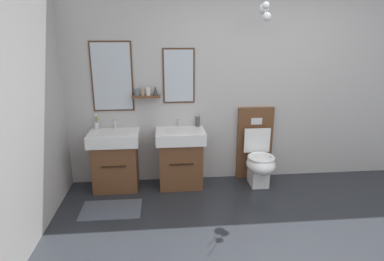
% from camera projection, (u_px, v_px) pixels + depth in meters
% --- Properties ---
extents(wall_back, '(5.19, 0.63, 2.76)m').
position_uv_depth(wall_back, '(254.00, 78.00, 4.30)').
color(wall_back, '#B7B5B2').
rests_on(wall_back, ground).
extents(bath_mat, '(0.68, 0.44, 0.01)m').
position_uv_depth(bath_mat, '(111.00, 210.00, 3.74)').
color(bath_mat, '#474C56').
rests_on(bath_mat, ground).
extents(vanity_sink_left, '(0.62, 0.47, 0.76)m').
position_uv_depth(vanity_sink_left, '(116.00, 159.00, 4.18)').
color(vanity_sink_left, brown).
rests_on(vanity_sink_left, ground).
extents(tap_on_left_sink, '(0.03, 0.13, 0.11)m').
position_uv_depth(tap_on_left_sink, '(115.00, 123.00, 4.22)').
color(tap_on_left_sink, silver).
rests_on(tap_on_left_sink, vanity_sink_left).
extents(vanity_sink_right, '(0.62, 0.47, 0.76)m').
position_uv_depth(vanity_sink_right, '(180.00, 157.00, 4.25)').
color(vanity_sink_right, brown).
rests_on(vanity_sink_right, ground).
extents(tap_on_right_sink, '(0.03, 0.13, 0.11)m').
position_uv_depth(tap_on_right_sink, '(179.00, 122.00, 4.29)').
color(tap_on_right_sink, silver).
rests_on(tap_on_right_sink, vanity_sink_right).
extents(toilet, '(0.48, 0.62, 1.00)m').
position_uv_depth(toilet, '(257.00, 156.00, 4.35)').
color(toilet, brown).
rests_on(toilet, ground).
extents(toothbrush_cup, '(0.07, 0.07, 0.21)m').
position_uv_depth(toothbrush_cup, '(97.00, 125.00, 4.19)').
color(toothbrush_cup, silver).
rests_on(toothbrush_cup, vanity_sink_left).
extents(soap_dispenser, '(0.06, 0.06, 0.17)m').
position_uv_depth(soap_dispenser, '(198.00, 121.00, 4.31)').
color(soap_dispenser, '#4C4C51').
rests_on(soap_dispenser, vanity_sink_right).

